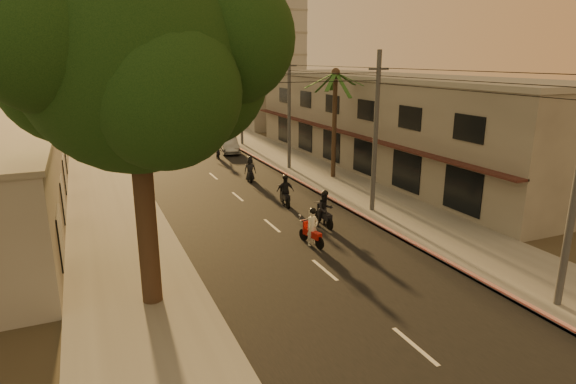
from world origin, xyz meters
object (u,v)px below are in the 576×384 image
scooter_red (312,229)px  scooter_mid_b (285,192)px  scooter_far_b (218,149)px  scooter_far_a (250,170)px  parked_car (229,145)px  broadleaf_tree (145,61)px  palm_tree (336,79)px  scooter_mid_a (325,210)px

scooter_red → scooter_mid_b: size_ratio=0.96×
scooter_far_b → scooter_far_a: bearing=-80.4°
scooter_far_a → parked_car: 11.09m
broadleaf_tree → scooter_mid_b: 14.59m
palm_tree → scooter_mid_b: size_ratio=4.21×
palm_tree → scooter_mid_b: 9.95m
palm_tree → broadleaf_tree: bearing=-136.5°
scooter_mid_a → parked_car: size_ratio=0.45×
broadleaf_tree → scooter_mid_a: 12.81m
scooter_far_a → parked_car: size_ratio=0.41×
scooter_far_a → scooter_far_b: scooter_far_a is taller
scooter_red → scooter_far_b: scooter_red is taller
scooter_red → scooter_mid_b: bearing=68.6°
scooter_mid_b → parked_car: scooter_mid_b is taller
scooter_mid_b → scooter_far_a: scooter_mid_b is taller
palm_tree → scooter_far_b: bearing=119.7°
broadleaf_tree → palm_tree: size_ratio=1.48×
scooter_red → parked_car: scooter_red is taller
broadleaf_tree → palm_tree: (14.61, 13.86, -1.33)m
palm_tree → scooter_far_b: 13.48m
scooter_mid_a → scooter_far_a: bearing=94.2°
palm_tree → scooter_mid_b: palm_tree is taller
scooter_mid_b → scooter_far_a: bearing=97.1°
scooter_mid_b → scooter_mid_a: bearing=-76.0°
scooter_far_a → scooter_far_b: (0.00, 8.74, -0.01)m
broadleaf_tree → scooter_far_b: broadleaf_tree is taller
scooter_red → parked_car: size_ratio=0.42×
parked_car → scooter_far_b: bearing=-118.2°
scooter_red → scooter_far_b: (1.34, 21.58, -0.00)m
scooter_mid_a → scooter_mid_b: size_ratio=1.03×
scooter_far_b → scooter_mid_b: bearing=-80.5°
scooter_far_a → parked_car: scooter_far_a is taller
scooter_mid_b → parked_car: size_ratio=0.44×
scooter_far_b → parked_car: bearing=62.3°
broadleaf_tree → scooter_mid_a: bearing=27.4°
broadleaf_tree → parked_car: size_ratio=2.71×
palm_tree → parked_car: palm_tree is taller
scooter_red → scooter_mid_a: scooter_mid_a is taller
scooter_red → scooter_far_a: size_ratio=1.03×
scooter_mid_a → scooter_mid_b: scooter_mid_a is taller
broadleaf_tree → scooter_far_b: 26.83m
scooter_red → scooter_mid_a: bearing=40.5°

